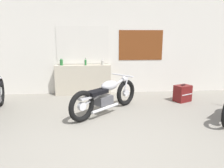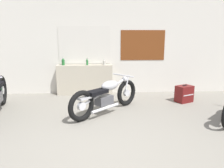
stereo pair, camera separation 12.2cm
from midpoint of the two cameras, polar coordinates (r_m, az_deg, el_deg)
name	(u,v)px [view 1 (the left image)]	position (r m, az deg, el deg)	size (l,w,h in m)	color
ground_plane	(104,152)	(3.45, -3.21, -17.39)	(24.00, 24.00, 0.00)	gray
wall_back	(99,47)	(6.56, -4.02, 9.71)	(10.00, 0.07, 2.80)	silver
sill_counter	(83,80)	(6.51, -8.04, 1.09)	(1.62, 0.28, 0.88)	#B7AD99
bottle_leftmost	(61,62)	(6.48, -13.63, 5.63)	(0.09, 0.09, 0.22)	#23662D
bottle_left_center	(86,62)	(6.38, -7.48, 5.73)	(0.06, 0.06, 0.21)	#23662D
bottle_center	(103,62)	(6.38, -3.00, 5.69)	(0.09, 0.09, 0.17)	#B7B2A8
motorcycle_silver	(106,96)	(4.92, -2.24, -3.11)	(1.57, 1.53, 0.80)	black
hard_case_darkred	(183,93)	(6.09, 17.40, -2.34)	(0.50, 0.45, 0.46)	maroon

